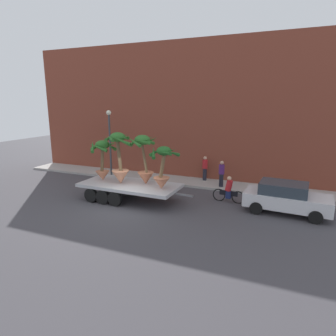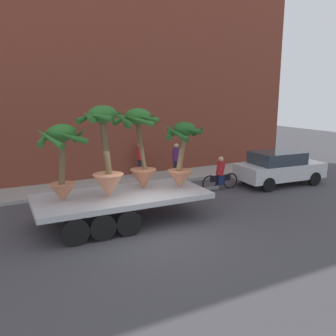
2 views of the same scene
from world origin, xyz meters
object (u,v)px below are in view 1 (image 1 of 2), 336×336
Objects in this scene: potted_palm_middle at (102,157)px; street_lamp at (110,135)px; potted_palm_rear at (119,159)px; cyclist at (229,191)px; pedestrian_far_left at (221,173)px; flatbed_trailer at (126,187)px; potted_palm_front at (144,158)px; pedestrian_near_gate at (205,168)px; potted_palm_extra at (163,167)px; parked_car at (286,197)px.

street_lamp reaches higher than potted_palm_middle.
potted_palm_rear is 6.45m from cyclist.
cyclist is at bearing -68.22° from pedestrian_far_left.
flatbed_trailer is 2.41× the size of potted_palm_front.
street_lamp is at bearing -168.57° from pedestrian_near_gate.
potted_palm_front reaches higher than flatbed_trailer.
potted_palm_middle is 4.03m from potted_palm_extra.
cyclist is 2.61m from pedestrian_far_left.
street_lamp is at bearing 117.77° from potted_palm_middle.
potted_palm_front is at bearing -112.81° from pedestrian_near_gate.
potted_palm_extra is 1.36× the size of pedestrian_far_left.
flatbed_trailer is 6.25m from pedestrian_near_gate.
parked_car is at bearing -36.32° from pedestrian_far_left.
potted_palm_extra is 1.27× the size of cyclist.
potted_palm_rear reaches higher than potted_palm_extra.
potted_palm_middle reaches higher than cyclist.
potted_palm_rear is 0.61× the size of street_lamp.
cyclist is at bearing -13.06° from street_lamp.
cyclist is (5.58, 1.84, -0.10)m from flatbed_trailer.
pedestrian_near_gate is at bearing 47.78° from potted_palm_middle.
potted_palm_rear is 2.72m from potted_palm_extra.
potted_palm_front is at bearing 4.29° from potted_palm_middle.
potted_palm_extra is 0.48× the size of street_lamp.
potted_palm_rear is at bearing -162.57° from potted_palm_front.
street_lamp is at bearing 132.61° from flatbed_trailer.
pedestrian_near_gate is at bearing 57.65° from potted_palm_rear.
potted_palm_extra is 5.76m from pedestrian_near_gate.
cyclist is (7.19, 1.76, -1.70)m from potted_palm_middle.
potted_palm_front reaches higher than pedestrian_far_left.
pedestrian_near_gate and pedestrian_far_left have the same top height.
potted_palm_rear is at bearing -50.84° from street_lamp.
potted_palm_rear is 1.42m from potted_palm_front.
cyclist is 1.08× the size of pedestrian_near_gate.
potted_palm_extra is 5.11m from pedestrian_far_left.
potted_palm_middle is at bearing -166.24° from cyclist.
flatbed_trailer is 6.27m from pedestrian_far_left.
potted_palm_extra is 0.55× the size of parked_car.
potted_palm_extra is at bearing -116.37° from pedestrian_far_left.
potted_palm_front is 7.78m from parked_car.
street_lamp reaches higher than flatbed_trailer.
potted_palm_front is at bearing -172.11° from parked_car.
pedestrian_far_left is at bearing 143.68° from parked_car.
parked_car is at bearing 8.77° from flatbed_trailer.
street_lamp is (-9.24, 2.14, 2.56)m from cyclist.
potted_palm_front is 1.48m from potted_palm_extra.
parked_car reaches higher than cyclist.
potted_palm_front is at bearing -38.15° from street_lamp.
pedestrian_near_gate is (2.14, 5.09, -1.44)m from potted_palm_front.
pedestrian_near_gate is 7.33m from street_lamp.
flatbed_trailer is 8.68m from parked_car.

